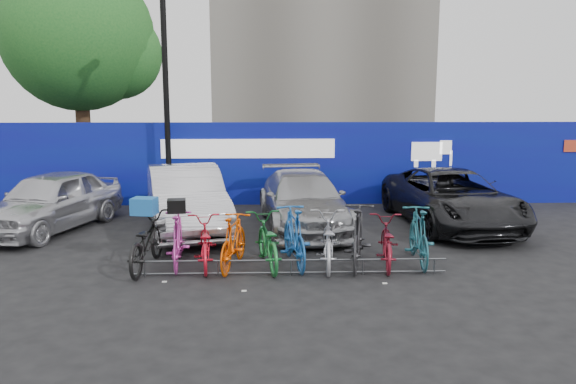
{
  "coord_description": "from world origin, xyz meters",
  "views": [
    {
      "loc": [
        -0.35,
        -10.25,
        3.22
      ],
      "look_at": [
        0.03,
        2.0,
        1.06
      ],
      "focal_mm": 35.0,
      "sensor_mm": 36.0,
      "label": 1
    }
  ],
  "objects_px": {
    "lamppost": "(166,91)",
    "bike_6": "(328,241)",
    "car_1": "(186,199)",
    "bike_0": "(146,242)",
    "bike_8": "(386,242)",
    "bike_7": "(358,236)",
    "car_0": "(50,201)",
    "bike_9": "(419,236)",
    "car_2": "(303,200)",
    "bike_4": "(267,241)",
    "bike_1": "(178,239)",
    "bike_3": "(233,242)",
    "car_3": "(451,198)",
    "bike_2": "(204,243)",
    "bike_rack": "(291,266)",
    "tree": "(85,39)",
    "bike_5": "(294,236)"
  },
  "relations": [
    {
      "from": "bike_0",
      "to": "bike_1",
      "type": "bearing_deg",
      "value": -163.62
    },
    {
      "from": "car_1",
      "to": "car_2",
      "type": "bearing_deg",
      "value": -10.51
    },
    {
      "from": "tree",
      "to": "bike_8",
      "type": "distance_m",
      "value": 14.08
    },
    {
      "from": "bike_2",
      "to": "bike_9",
      "type": "bearing_deg",
      "value": 174.03
    },
    {
      "from": "bike_4",
      "to": "lamppost",
      "type": "bearing_deg",
      "value": -73.39
    },
    {
      "from": "car_1",
      "to": "bike_2",
      "type": "bearing_deg",
      "value": -89.75
    },
    {
      "from": "lamppost",
      "to": "bike_1",
      "type": "xyz_separation_m",
      "value": [
        1.1,
        -5.39,
        -2.75
      ]
    },
    {
      "from": "tree",
      "to": "bike_0",
      "type": "distance_m",
      "value": 11.88
    },
    {
      "from": "bike_8",
      "to": "car_3",
      "type": "bearing_deg",
      "value": -116.86
    },
    {
      "from": "bike_9",
      "to": "bike_5",
      "type": "bearing_deg",
      "value": 5.25
    },
    {
      "from": "bike_3",
      "to": "bike_6",
      "type": "height_order",
      "value": "bike_3"
    },
    {
      "from": "car_3",
      "to": "bike_5",
      "type": "bearing_deg",
      "value": -147.28
    },
    {
      "from": "bike_0",
      "to": "bike_1",
      "type": "xyz_separation_m",
      "value": [
        0.57,
        0.12,
        0.0
      ]
    },
    {
      "from": "bike_1",
      "to": "bike_7",
      "type": "height_order",
      "value": "bike_7"
    },
    {
      "from": "bike_rack",
      "to": "bike_7",
      "type": "height_order",
      "value": "bike_7"
    },
    {
      "from": "bike_5",
      "to": "bike_7",
      "type": "relative_size",
      "value": 0.97
    },
    {
      "from": "bike_rack",
      "to": "bike_2",
      "type": "distance_m",
      "value": 1.72
    },
    {
      "from": "car_1",
      "to": "bike_6",
      "type": "height_order",
      "value": "car_1"
    },
    {
      "from": "car_3",
      "to": "bike_6",
      "type": "distance_m",
      "value": 4.65
    },
    {
      "from": "car_1",
      "to": "bike_6",
      "type": "distance_m",
      "value": 4.25
    },
    {
      "from": "car_0",
      "to": "bike_8",
      "type": "xyz_separation_m",
      "value": [
        7.39,
        -3.05,
        -0.25
      ]
    },
    {
      "from": "bike_3",
      "to": "bike_6",
      "type": "relative_size",
      "value": 0.9
    },
    {
      "from": "tree",
      "to": "bike_9",
      "type": "xyz_separation_m",
      "value": [
        9.24,
        -10.03,
        -4.52
      ]
    },
    {
      "from": "lamppost",
      "to": "bike_6",
      "type": "relative_size",
      "value": 3.23
    },
    {
      "from": "bike_0",
      "to": "bike_8",
      "type": "xyz_separation_m",
      "value": [
        4.49,
        0.02,
        -0.06
      ]
    },
    {
      "from": "bike_1",
      "to": "bike_7",
      "type": "distance_m",
      "value": 3.38
    },
    {
      "from": "lamppost",
      "to": "bike_9",
      "type": "bearing_deg",
      "value": -43.51
    },
    {
      "from": "lamppost",
      "to": "bike_rack",
      "type": "height_order",
      "value": "lamppost"
    },
    {
      "from": "bike_1",
      "to": "bike_6",
      "type": "xyz_separation_m",
      "value": [
        2.81,
        -0.08,
        -0.02
      ]
    },
    {
      "from": "bike_2",
      "to": "tree",
      "type": "bearing_deg",
      "value": -69.79
    },
    {
      "from": "lamppost",
      "to": "bike_2",
      "type": "relative_size",
      "value": 3.5
    },
    {
      "from": "car_0",
      "to": "car_2",
      "type": "bearing_deg",
      "value": 17.95
    },
    {
      "from": "car_2",
      "to": "bike_9",
      "type": "height_order",
      "value": "car_2"
    },
    {
      "from": "bike_1",
      "to": "bike_2",
      "type": "xyz_separation_m",
      "value": [
        0.5,
        -0.05,
        -0.06
      ]
    },
    {
      "from": "lamppost",
      "to": "bike_2",
      "type": "distance_m",
      "value": 6.33
    },
    {
      "from": "car_0",
      "to": "bike_1",
      "type": "relative_size",
      "value": 2.41
    },
    {
      "from": "bike_1",
      "to": "bike_2",
      "type": "distance_m",
      "value": 0.51
    },
    {
      "from": "lamppost",
      "to": "bike_9",
      "type": "relative_size",
      "value": 3.34
    },
    {
      "from": "bike_6",
      "to": "bike_1",
      "type": "bearing_deg",
      "value": 3.17
    },
    {
      "from": "bike_6",
      "to": "bike_9",
      "type": "bearing_deg",
      "value": -171.84
    },
    {
      "from": "bike_4",
      "to": "bike_9",
      "type": "bearing_deg",
      "value": 171.82
    },
    {
      "from": "lamppost",
      "to": "bike_6",
      "type": "height_order",
      "value": "lamppost"
    },
    {
      "from": "bike_7",
      "to": "car_0",
      "type": "bearing_deg",
      "value": -11.99
    },
    {
      "from": "bike_6",
      "to": "car_0",
      "type": "bearing_deg",
      "value": -20.87
    },
    {
      "from": "lamppost",
      "to": "car_0",
      "type": "relative_size",
      "value": 1.47
    },
    {
      "from": "bike_rack",
      "to": "car_2",
      "type": "distance_m",
      "value": 3.71
    },
    {
      "from": "bike_1",
      "to": "bike_7",
      "type": "xyz_separation_m",
      "value": [
        3.38,
        -0.12,
        0.07
      ]
    },
    {
      "from": "lamppost",
      "to": "bike_0",
      "type": "relative_size",
      "value": 3.12
    },
    {
      "from": "tree",
      "to": "car_1",
      "type": "relative_size",
      "value": 1.69
    },
    {
      "from": "bike_9",
      "to": "car_3",
      "type": "bearing_deg",
      "value": -113.23
    }
  ]
}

